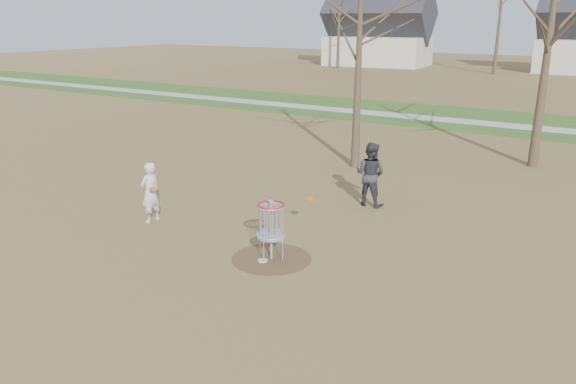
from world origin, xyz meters
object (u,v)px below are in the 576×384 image
object	(u,v)px
player_throwing	(370,174)
disc_grounded	(263,261)
player_standing	(150,192)
disc_golf_basket	(271,221)

from	to	relation	value
player_throwing	disc_grounded	world-z (taller)	player_throwing
disc_grounded	player_throwing	bearing A→B (deg)	85.79
player_standing	player_throwing	size ratio (longest dim) A/B	0.87
player_throwing	disc_golf_basket	bearing A→B (deg)	86.75
player_standing	disc_golf_basket	bearing A→B (deg)	88.34
player_throwing	disc_golf_basket	distance (m)	4.69
player_standing	disc_golf_basket	distance (m)	4.07
player_standing	disc_golf_basket	world-z (taller)	player_standing
player_standing	player_throwing	distance (m)	6.13
player_throwing	disc_grounded	xyz separation A→B (m)	(-0.36, -4.91, -0.91)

